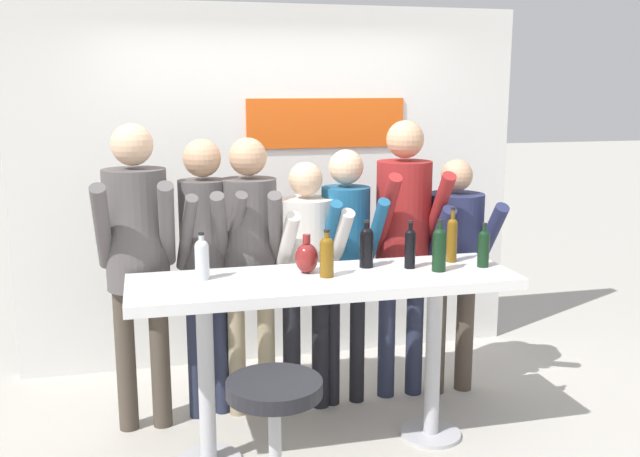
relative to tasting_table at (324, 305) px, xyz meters
name	(u,v)px	position (x,y,z in m)	size (l,w,h in m)	color
ground_plane	(324,449)	(0.00, 0.00, -0.87)	(40.00, 40.00, 0.00)	#B2ADA3
back_wall	(274,187)	(0.00, 1.52, 0.45)	(3.73, 0.12, 2.63)	silver
tasting_table	(324,305)	(0.00, 0.00, 0.00)	(2.13, 0.64, 1.03)	white
bar_stool	(275,430)	(-0.40, -0.66, -0.37)	(0.47, 0.47, 0.74)	#B2B2B7
person_far_left	(137,244)	(-1.00, 0.52, 0.29)	(0.45, 0.57, 1.85)	#473D33
person_left	(205,245)	(-0.60, 0.60, 0.24)	(0.42, 0.55, 1.75)	#23283D
person_center_left	(250,246)	(-0.33, 0.55, 0.23)	(0.47, 0.59, 1.76)	gray
person_center	(306,260)	(0.02, 0.54, 0.13)	(0.45, 0.54, 1.61)	black
person_center_right	(346,248)	(0.29, 0.56, 0.18)	(0.37, 0.50, 1.67)	black
person_right	(404,228)	(0.68, 0.59, 0.29)	(0.44, 0.57, 1.85)	#23283D
person_far_right	(455,252)	(1.04, 0.57, 0.11)	(0.45, 0.52, 1.59)	#473D33
wine_bottle_0	(366,245)	(0.29, 0.14, 0.29)	(0.08, 0.08, 0.28)	black
wine_bottle_1	(410,247)	(0.52, 0.06, 0.29)	(0.06, 0.06, 0.28)	black
wine_bottle_2	(439,247)	(0.66, -0.04, 0.30)	(0.08, 0.08, 0.29)	black
wine_bottle_3	(484,247)	(0.94, -0.01, 0.28)	(0.07, 0.07, 0.26)	black
wine_bottle_4	(327,255)	(0.01, -0.01, 0.29)	(0.08, 0.08, 0.26)	brown
wine_bottle_5	(202,257)	(-0.65, 0.10, 0.29)	(0.08, 0.08, 0.26)	#B7BCC1
wine_bottle_6	(452,238)	(0.82, 0.14, 0.31)	(0.06, 0.06, 0.33)	brown
decorative_vase	(307,257)	(-0.08, 0.10, 0.25)	(0.13, 0.13, 0.22)	maroon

